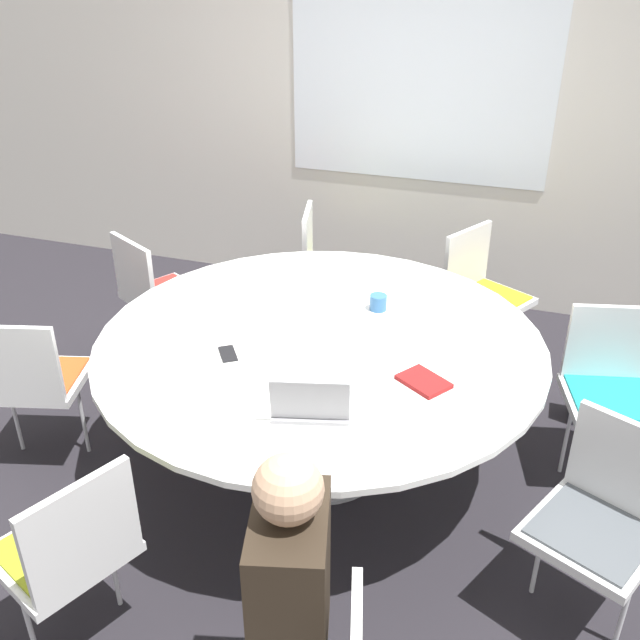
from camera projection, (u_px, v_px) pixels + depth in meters
The scene contains 16 objects.
ground_plane at pixel (320, 459), 3.76m from camera, with size 16.00×16.00×0.00m, color black.
wall_back at pixel (419, 113), 4.90m from camera, with size 8.00×0.07×2.70m.
conference_table at pixel (320, 356), 3.46m from camera, with size 2.14×2.14×0.73m.
chair_1 at pixel (603, 512), 2.69m from camera, with size 0.58×0.57×0.86m.
chair_2 at pixel (611, 381), 3.47m from camera, with size 0.53×0.51×0.86m.
chair_3 at pixel (481, 287), 4.40m from camera, with size 0.58×0.59×0.86m.
chair_4 at pixel (327, 260), 4.76m from camera, with size 0.51×0.53×0.86m.
chair_5 at pixel (155, 288), 4.38m from camera, with size 0.59×0.58×0.86m.
chair_6 at pixel (32, 375), 3.52m from camera, with size 0.54×0.52×0.86m.
chair_7 at pixel (69, 545), 2.54m from camera, with size 0.56×0.57×0.86m.
person_0 at pixel (286, 592), 2.12m from camera, with size 0.32×0.41×1.21m.
laptop at pixel (311, 404), 2.84m from camera, with size 0.36×0.32×0.21m.
spiral_notebook at pixel (424, 381), 3.06m from camera, with size 0.26×0.24×0.02m.
coffee_cup at pixel (378, 302), 3.65m from camera, with size 0.09×0.09×0.08m.
cell_phone at pixel (228, 354), 3.28m from camera, with size 0.14×0.15×0.01m.
handbag at pixel (605, 402), 3.97m from camera, with size 0.36×0.16×0.28m.
Camera 1 is at (0.94, -2.80, 2.44)m, focal length 40.00 mm.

